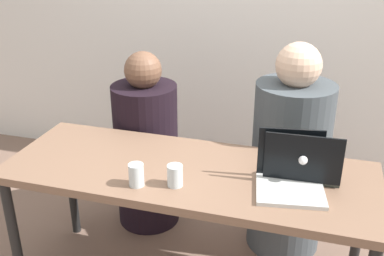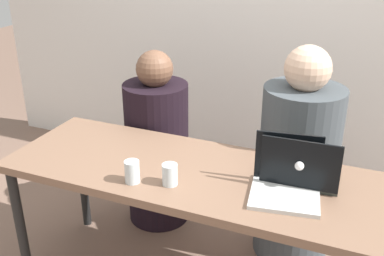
% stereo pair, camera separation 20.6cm
% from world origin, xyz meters
% --- Properties ---
extents(back_wall, '(4.50, 0.10, 2.39)m').
position_xyz_m(back_wall, '(0.00, 1.41, 1.20)').
color(back_wall, silver).
rests_on(back_wall, ground).
extents(desk, '(1.73, 0.64, 0.71)m').
position_xyz_m(desk, '(0.00, 0.00, 0.65)').
color(desk, '#7E5D48').
rests_on(desk, ground).
extents(person_on_left, '(0.46, 0.46, 1.11)m').
position_xyz_m(person_on_left, '(-0.43, 0.53, 0.49)').
color(person_on_left, black).
rests_on(person_on_left, ground).
extents(person_on_right, '(0.44, 0.44, 1.22)m').
position_xyz_m(person_on_right, '(0.43, 0.53, 0.54)').
color(person_on_right, '#424A4F').
rests_on(person_on_right, ground).
extents(laptop_front_right, '(0.32, 0.30, 0.24)m').
position_xyz_m(laptop_front_right, '(0.46, -0.03, 0.76)').
color(laptop_front_right, silver).
rests_on(laptop_front_right, desk).
extents(laptop_back_right, '(0.34, 0.28, 0.23)m').
position_xyz_m(laptop_back_right, '(0.51, 0.08, 0.76)').
color(laptop_back_right, '#353C37').
rests_on(laptop_back_right, desk).
extents(water_glass_left, '(0.07, 0.07, 0.10)m').
position_xyz_m(water_glass_left, '(-0.17, -0.20, 0.76)').
color(water_glass_left, silver).
rests_on(water_glass_left, desk).
extents(water_glass_center, '(0.07, 0.07, 0.10)m').
position_xyz_m(water_glass_center, '(-0.01, -0.16, 0.75)').
color(water_glass_center, silver).
rests_on(water_glass_center, desk).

